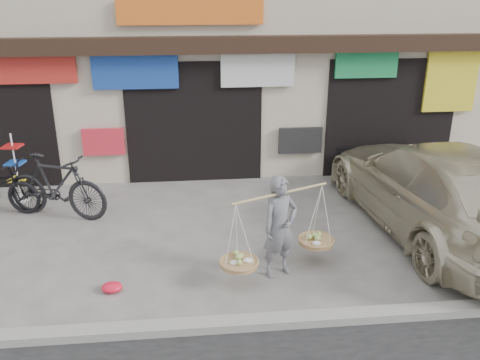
{
  "coord_description": "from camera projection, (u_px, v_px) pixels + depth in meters",
  "views": [
    {
      "loc": [
        -0.1,
        -7.52,
        4.22
      ],
      "look_at": [
        0.76,
        0.9,
        0.96
      ],
      "focal_mm": 38.0,
      "sensor_mm": 36.0,
      "label": 1
    }
  ],
  "objects": [
    {
      "name": "shophouse_block",
      "position": [
        190.0,
        17.0,
        13.22
      ],
      "size": [
        14.0,
        6.32,
        7.0
      ],
      "color": "beige",
      "rests_on": "ground"
    },
    {
      "name": "ground",
      "position": [
        200.0,
        254.0,
        8.51
      ],
      "size": [
        70.0,
        70.0,
        0.0
      ],
      "primitive_type": "plane",
      "color": "gray",
      "rests_on": "ground"
    },
    {
      "name": "display_rack",
      "position": [
        17.0,
        173.0,
        10.48
      ],
      "size": [
        0.4,
        0.4,
        1.44
      ],
      "rotation": [
        0.0,
        0.0,
        -0.17
      ],
      "color": "silver",
      "rests_on": "ground"
    },
    {
      "name": "suv",
      "position": [
        436.0,
        187.0,
        9.12
      ],
      "size": [
        2.76,
        5.83,
        1.64
      ],
      "rotation": [
        0.0,
        0.0,
        3.23
      ],
      "color": "beige",
      "rests_on": "ground"
    },
    {
      "name": "kerb",
      "position": [
        205.0,
        326.0,
        6.63
      ],
      "size": [
        70.0,
        0.25,
        0.12
      ],
      "primitive_type": "cube",
      "color": "gray",
      "rests_on": "ground"
    },
    {
      "name": "street_vendor",
      "position": [
        280.0,
        231.0,
        7.68
      ],
      "size": [
        1.86,
        1.12,
        1.61
      ],
      "rotation": [
        0.0,
        0.0,
        0.41
      ],
      "color": "slate",
      "rests_on": "ground"
    },
    {
      "name": "bike_1",
      "position": [
        56.0,
        186.0,
        9.67
      ],
      "size": [
        2.19,
        1.32,
        1.27
      ],
      "primitive_type": "imported",
      "rotation": [
        0.0,
        0.0,
        1.2
      ],
      "color": "black",
      "rests_on": "ground"
    },
    {
      "name": "red_bag",
      "position": [
        112.0,
        287.0,
        7.45
      ],
      "size": [
        0.31,
        0.25,
        0.14
      ],
      "primitive_type": "ellipsoid",
      "color": "#F61734",
      "rests_on": "ground"
    }
  ]
}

